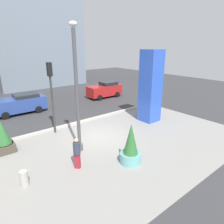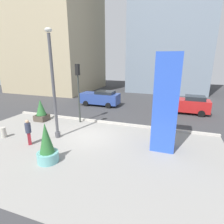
% 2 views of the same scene
% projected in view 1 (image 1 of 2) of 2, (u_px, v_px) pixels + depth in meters
% --- Properties ---
extents(ground_plane, '(60.00, 60.00, 0.00)m').
position_uv_depth(ground_plane, '(72.00, 121.00, 17.04)').
color(ground_plane, '#38383A').
extents(plaza_pavement, '(18.00, 10.00, 0.02)m').
position_uv_depth(plaza_pavement, '(118.00, 147.00, 12.61)').
color(plaza_pavement, gray).
rests_on(plaza_pavement, ground_plane).
extents(curb_strip, '(18.00, 0.24, 0.16)m').
position_uv_depth(curb_strip, '(77.00, 123.00, 16.36)').
color(curb_strip, '#B7B2A8').
rests_on(curb_strip, ground_plane).
extents(lamp_post, '(0.44, 0.44, 7.21)m').
position_uv_depth(lamp_post, '(77.00, 93.00, 11.17)').
color(lamp_post, '#4C4C51').
rests_on(lamp_post, ground_plane).
extents(art_pillar_blue, '(1.39, 1.39, 5.76)m').
position_uv_depth(art_pillar_blue, '(151.00, 87.00, 16.26)').
color(art_pillar_blue, blue).
rests_on(art_pillar_blue, ground_plane).
extents(potted_plant_mid_plaza, '(1.13, 1.13, 2.24)m').
position_uv_depth(potted_plant_mid_plaza, '(131.00, 147.00, 10.71)').
color(potted_plant_mid_plaza, '#6BB2B2').
rests_on(potted_plant_mid_plaza, ground_plane).
extents(potted_plant_by_pillar, '(1.05, 1.05, 1.94)m').
position_uv_depth(potted_plant_by_pillar, '(3.00, 138.00, 11.83)').
color(potted_plant_by_pillar, '#4C4238').
rests_on(potted_plant_by_pillar, ground_plane).
extents(concrete_bollard, '(0.36, 0.36, 0.75)m').
position_uv_depth(concrete_bollard, '(24.00, 178.00, 9.07)').
color(concrete_bollard, '#B2ADA3').
rests_on(concrete_bollard, ground_plane).
extents(traffic_light_far_side, '(0.28, 0.42, 4.99)m').
position_uv_depth(traffic_light_far_side, '(51.00, 87.00, 13.68)').
color(traffic_light_far_side, '#333833').
rests_on(traffic_light_far_side, ground_plane).
extents(car_passing_lane, '(4.17, 2.01, 1.84)m').
position_uv_depth(car_passing_lane, '(105.00, 90.00, 24.35)').
color(car_passing_lane, red).
rests_on(car_passing_lane, ground_plane).
extents(car_curb_west, '(4.61, 2.16, 1.76)m').
position_uv_depth(car_curb_west, '(20.00, 104.00, 18.65)').
color(car_curb_west, '#2D4793').
rests_on(car_curb_west, ground_plane).
extents(pedestrian_on_sidewalk, '(0.51, 0.51, 1.70)m').
position_uv_depth(pedestrian_on_sidewalk, '(77.00, 152.00, 10.21)').
color(pedestrian_on_sidewalk, maroon).
rests_on(pedestrian_on_sidewalk, ground_plane).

